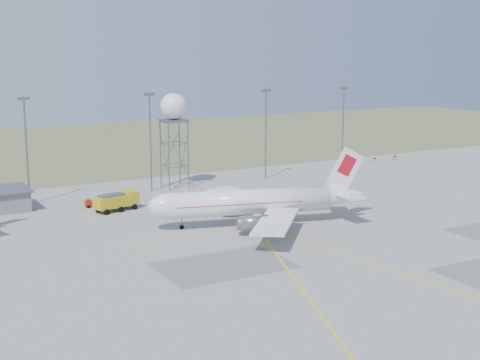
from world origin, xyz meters
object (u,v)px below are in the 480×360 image
airliner_main (254,202)px  baggage_tug (90,204)px  radar_tower (174,135)px  fire_truck (117,202)px

airliner_main → baggage_tug: bearing=-37.1°
radar_tower → baggage_tug: size_ratio=9.95×
airliner_main → fire_truck: (-16.68, 21.13, -2.31)m
airliner_main → baggage_tug: airliner_main is taller
radar_tower → fire_truck: 24.97m
radar_tower → fire_truck: radar_tower is taller
fire_truck → baggage_tug: fire_truck is taller
fire_truck → airliner_main: bearing=-66.0°
radar_tower → baggage_tug: (-21.44, -9.16, -10.76)m
radar_tower → airliner_main: bearing=-92.0°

